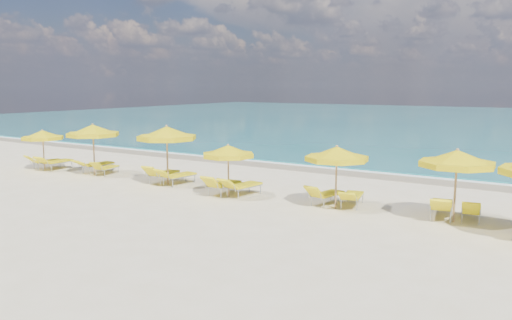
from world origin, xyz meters
The scene contains 23 objects.
ground_plane centered at (0.00, 0.00, 0.00)m, with size 120.00×120.00×0.00m, color beige.
ocean centered at (0.00, 48.00, 0.00)m, with size 120.00×80.00×0.30m, color #13686E.
wet_sand_band centered at (0.00, 7.40, 0.00)m, with size 120.00×2.60×0.01m, color tan.
foam_line centered at (0.00, 8.20, 0.00)m, with size 120.00×1.20×0.03m, color white.
whitecap_near centered at (-6.00, 17.00, 0.00)m, with size 14.00×0.36×0.05m, color white.
umbrella_0 centered at (-11.62, -0.39, 1.78)m, with size 2.66×2.66×2.08m.
umbrella_1 centered at (-8.25, -0.02, 2.13)m, with size 3.08×3.08×2.50m.
umbrella_2 centered at (-3.67, 0.11, 2.23)m, with size 2.94×2.94×2.61m.
umbrella_3 centered at (-0.03, -0.46, 1.77)m, with size 2.53×2.53×2.08m.
umbrella_4 centered at (4.23, 0.04, 1.92)m, with size 2.65×2.65×2.25m.
umbrella_5 centered at (8.11, 0.37, 2.02)m, with size 2.96×2.96×2.37m.
lounger_0_left centered at (-12.03, 0.02, 0.22)m, with size 0.93×1.88×0.79m.
lounger_0_right centered at (-11.20, 0.04, 0.24)m, with size 0.79×2.04×0.83m.
lounger_1_left centered at (-8.79, 0.57, 0.24)m, with size 0.91×2.11×0.77m.
lounger_1_right centered at (-7.88, 0.39, 0.20)m, with size 0.85×1.69×0.75m.
lounger_2_left centered at (-4.19, 0.39, 0.24)m, with size 0.79×1.98×0.90m.
lounger_2_right centered at (-3.30, 0.38, 0.24)m, with size 0.90×2.04×0.84m.
lounger_3_left centered at (-0.47, -0.18, 0.24)m, with size 0.68×1.94×0.91m.
lounger_3_right centered at (0.34, 0.01, 0.24)m, with size 0.94×2.06×0.86m.
lounger_4_left centered at (3.72, 0.43, 0.23)m, with size 0.93×1.87×0.84m.
lounger_4_right centered at (4.61, 0.62, 0.23)m, with size 0.96×1.97×0.75m.
lounger_5_left centered at (7.66, 0.74, 0.24)m, with size 0.98×2.08×0.87m.
lounger_5_right centered at (8.55, 0.89, 0.21)m, with size 0.74×1.66×0.80m.
Camera 1 is at (10.96, -15.96, 4.30)m, focal length 35.00 mm.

